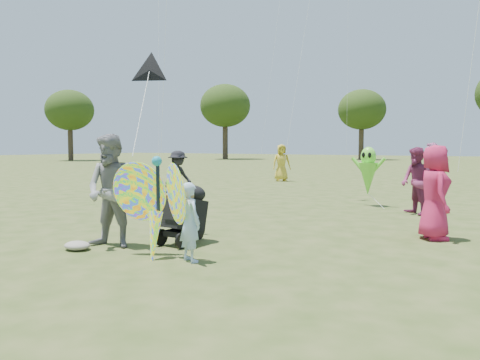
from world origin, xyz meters
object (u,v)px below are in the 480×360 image
object	(u,v)px
crowd_b	(178,177)
crowd_j	(432,165)
crowd_a	(435,192)
crowd_g	(281,163)
butterfly_kite	(156,206)
child_girl	(190,222)
jogging_stroller	(185,210)
alien_kite	(368,173)
crowd_e	(416,181)
adult_man	(112,191)

from	to	relation	value
crowd_b	crowd_j	world-z (taller)	crowd_j
crowd_a	crowd_j	xyz separation A→B (m)	(-2.19, 12.05, 0.06)
crowd_g	butterfly_kite	size ratio (longest dim) A/B	1.02
child_girl	jogging_stroller	size ratio (longest dim) A/B	1.12
crowd_j	crowd_g	bearing A→B (deg)	-98.48
child_girl	alien_kite	xyz separation A→B (m)	(0.29, 8.00, 0.36)
crowd_b	crowd_j	xyz separation A→B (m)	(5.55, 10.26, 0.15)
crowd_a	crowd_g	distance (m)	14.63
crowd_a	crowd_e	size ratio (longest dim) A/B	1.03
crowd_e	jogging_stroller	world-z (taller)	crowd_e
crowd_e	crowd_g	distance (m)	11.65
adult_man	alien_kite	bearing A→B (deg)	63.34
child_girl	adult_man	xyz separation A→B (m)	(-1.77, 0.08, 0.38)
crowd_g	alien_kite	world-z (taller)	crowd_g
crowd_b	child_girl	bearing A→B (deg)	-130.47
child_girl	adult_man	distance (m)	1.81
crowd_j	butterfly_kite	distance (m)	16.00
crowd_e	alien_kite	xyz separation A→B (m)	(-1.57, 1.07, 0.10)
adult_man	alien_kite	size ratio (longest dim) A/B	1.13
crowd_g	jogging_stroller	world-z (taller)	crowd_g
child_girl	butterfly_kite	xyz separation A→B (m)	(-0.60, -0.09, 0.21)
adult_man	crowd_j	world-z (taller)	adult_man
adult_man	crowd_b	size ratio (longest dim) A/B	1.22
crowd_j	alien_kite	bearing A→B (deg)	-16.08
child_girl	crowd_e	bearing A→B (deg)	-85.21
child_girl	crowd_a	world-z (taller)	crowd_a
crowd_a	alien_kite	world-z (taller)	crowd_a
alien_kite	jogging_stroller	bearing A→B (deg)	-99.70
child_girl	crowd_g	size ratio (longest dim) A/B	0.66
alien_kite	crowd_g	bearing A→B (deg)	132.18
butterfly_kite	adult_man	bearing A→B (deg)	171.90
crowd_e	crowd_a	bearing A→B (deg)	-27.24
crowd_a	crowd_b	bearing A→B (deg)	49.90
crowd_b	alien_kite	xyz separation A→B (m)	(5.19, 2.40, 0.16)
adult_man	crowd_a	xyz separation A→B (m)	(4.61, 3.73, -0.10)
crowd_a	alien_kite	xyz separation A→B (m)	(-2.55, 4.19, 0.08)
adult_man	crowd_b	distance (m)	6.35
crowd_b	crowd_g	size ratio (longest dim) A/B	0.88
crowd_b	crowd_g	bearing A→B (deg)	16.48
jogging_stroller	butterfly_kite	world-z (taller)	butterfly_kite
crowd_g	butterfly_kite	xyz separation A→B (m)	(5.68, -15.34, -0.10)
alien_kite	crowd_b	bearing A→B (deg)	-155.24
adult_man	jogging_stroller	size ratio (longest dim) A/B	1.81
jogging_stroller	crowd_j	bearing A→B (deg)	87.20
crowd_a	butterfly_kite	world-z (taller)	crowd_a
alien_kite	butterfly_kite	bearing A→B (deg)	-96.29
child_girl	crowd_e	distance (m)	7.18
child_girl	crowd_a	size ratio (longest dim) A/B	0.68
butterfly_kite	alien_kite	world-z (taller)	alien_kite
crowd_b	jogging_stroller	world-z (taller)	crowd_b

